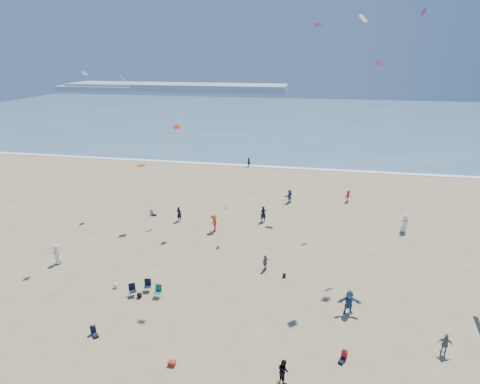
# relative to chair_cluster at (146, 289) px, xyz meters

# --- Properties ---
(ocean) EXTENTS (220.00, 100.00, 0.06)m
(ocean) POSITION_rel_chair_cluster_xyz_m (5.61, 86.84, -0.47)
(ocean) COLOR #476B84
(ocean) RESTS_ON ground
(surf_line) EXTENTS (220.00, 1.20, 0.08)m
(surf_line) POSITION_rel_chair_cluster_xyz_m (5.61, 36.84, -0.46)
(surf_line) COLOR white
(surf_line) RESTS_ON ground
(headland_far) EXTENTS (110.00, 20.00, 3.20)m
(headland_far) POSITION_rel_chair_cluster_xyz_m (-54.39, 161.84, 1.10)
(headland_far) COLOR #7A8EA8
(headland_far) RESTS_ON ground
(headland_near) EXTENTS (40.00, 14.00, 2.00)m
(headland_near) POSITION_rel_chair_cluster_xyz_m (-94.39, 156.84, 0.50)
(headland_near) COLOR #7A8EA8
(headland_near) RESTS_ON ground
(standing_flyers) EXTENTS (33.29, 50.17, 1.95)m
(standing_flyers) POSITION_rel_chair_cluster_xyz_m (9.34, 8.30, 0.38)
(standing_flyers) COLOR white
(standing_flyers) RESTS_ON ground
(seated_group) EXTENTS (21.61, 30.32, 0.84)m
(seated_group) POSITION_rel_chair_cluster_xyz_m (5.43, -3.25, -0.08)
(seated_group) COLOR silver
(seated_group) RESTS_ON ground
(chair_cluster) EXTENTS (2.73, 1.58, 1.00)m
(chair_cluster) POSITION_rel_chair_cluster_xyz_m (0.00, 0.00, 0.00)
(chair_cluster) COLOR black
(chair_cluster) RESTS_ON ground
(white_tote) EXTENTS (0.35, 0.20, 0.40)m
(white_tote) POSITION_rel_chair_cluster_xyz_m (-2.84, 0.43, -0.30)
(white_tote) COLOR white
(white_tote) RESTS_ON ground
(black_backpack) EXTENTS (0.30, 0.22, 0.38)m
(black_backpack) POSITION_rel_chair_cluster_xyz_m (-0.36, -0.46, -0.31)
(black_backpack) COLOR black
(black_backpack) RESTS_ON ground
(cooler) EXTENTS (0.45, 0.30, 0.30)m
(cooler) POSITION_rel_chair_cluster_xyz_m (4.50, -6.45, -0.35)
(cooler) COLOR #A32D17
(cooler) RESTS_ON ground
(navy_bag) EXTENTS (0.28, 0.18, 0.34)m
(navy_bag) POSITION_rel_chair_cluster_xyz_m (10.61, 4.46, -0.33)
(navy_bag) COLOR black
(navy_bag) RESTS_ON ground
(kites_aloft) EXTENTS (35.89, 43.19, 29.08)m
(kites_aloft) POSITION_rel_chair_cluster_xyz_m (17.02, 4.55, 14.09)
(kites_aloft) COLOR white
(kites_aloft) RESTS_ON ground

